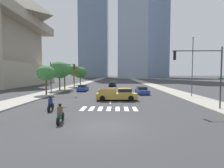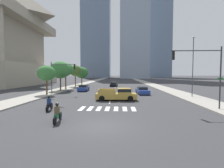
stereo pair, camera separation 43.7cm
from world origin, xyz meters
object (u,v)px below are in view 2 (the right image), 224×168
Objects in this scene: traffic_signal_near at (202,66)px; street_tree_second at (60,70)px; motorcycle_third at (57,114)px; street_tree_third at (65,69)px; sedan_blue_1 at (84,88)px; traffic_signal_far at (61,72)px; sedan_blue_0 at (142,91)px; street_tree_fifth at (82,73)px; street_lamp_east at (193,63)px; street_tree_nearest at (46,73)px; street_tree_fourth at (75,71)px; pickup_truck at (118,94)px; sedan_black_2 at (114,84)px; motorcycle_trailing at (49,105)px.

traffic_signal_near is 27.52m from street_tree_second.
motorcycle_third is 0.35× the size of street_tree_third.
sedan_blue_1 is 0.76× the size of street_tree_third.
sedan_blue_0 is at bearing 4.72° from traffic_signal_far.
motorcycle_third is at bearing -70.90° from street_tree_second.
street_tree_fifth is at bearing 90.00° from street_tree_second.
traffic_signal_near is 0.67× the size of street_lamp_east.
street_lamp_east is (15.80, 14.21, 4.76)m from motorcycle_third.
traffic_signal_far is (-14.60, -1.20, 3.42)m from sedan_blue_0.
street_lamp_east is 1.85× the size of street_tree_nearest.
pickup_truck is at bearing -62.78° from street_tree_fourth.
sedan_blue_1 is (-7.53, 12.53, -0.21)m from pickup_truck.
street_lamp_east is 26.71m from street_tree_third.
traffic_signal_near reaches higher than sedan_blue_0.
traffic_signal_far is at bearing -85.32° from street_tree_fifth.
street_tree_fourth is (-16.70, 16.38, 4.02)m from sedan_blue_0.
sedan_black_2 is 0.53× the size of street_lamp_east.
street_tree_fourth reaches higher than street_tree_nearest.
motorcycle_trailing is 0.46× the size of sedan_blue_1.
sedan_blue_0 is 0.78× the size of street_tree_second.
sedan_blue_1 is 7.01m from street_tree_third.
motorcycle_trailing and motorcycle_third have the same top height.
street_tree_third is (0.00, 3.45, 0.19)m from street_tree_second.
sedan_black_2 is 0.80× the size of street_tree_fourth.
sedan_blue_0 is at bearing -31.23° from motorcycle_third.
street_tree_fourth is (-20.76, 30.00, 0.21)m from traffic_signal_near.
traffic_signal_near is 23.64m from street_tree_nearest.
street_tree_fifth is at bearing 0.79° from motorcycle_trailing.
traffic_signal_near is 29.89m from street_tree_third.
street_tree_third is at bearing -46.01° from traffic_signal_near.
sedan_blue_0 is 9.54m from street_lamp_east.
motorcycle_trailing is at bearing 24.25° from motorcycle_third.
pickup_truck is at bearing -35.37° from traffic_signal_near.
pickup_truck is at bearing -171.37° from sedan_black_2.
street_tree_second is at bearing -90.00° from street_tree_third.
street_tree_nearest is 0.81× the size of street_tree_third.
street_tree_fourth is (-10.83, -2.01, 4.02)m from sedan_black_2.
traffic_signal_far reaches higher than motorcycle_third.
sedan_black_2 is at bearing 10.52° from street_tree_fourth.
sedan_blue_1 is at bearing -5.11° from motorcycle_trailing.
motorcycle_third is 0.45× the size of sedan_black_2.
motorcycle_third reaches higher than sedan_blue_1.
traffic_signal_near reaches higher than street_tree_fourth.
pickup_truck reaches higher than motorcycle_trailing.
traffic_signal_near reaches higher than motorcycle_third.
motorcycle_third is 27.89m from street_tree_third.
street_tree_fourth is (0.00, 11.94, 0.10)m from street_tree_second.
street_lamp_east reaches higher than traffic_signal_near.
traffic_signal_far is 25.67m from street_tree_fifth.
motorcycle_trailing is 0.34× the size of street_tree_second.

